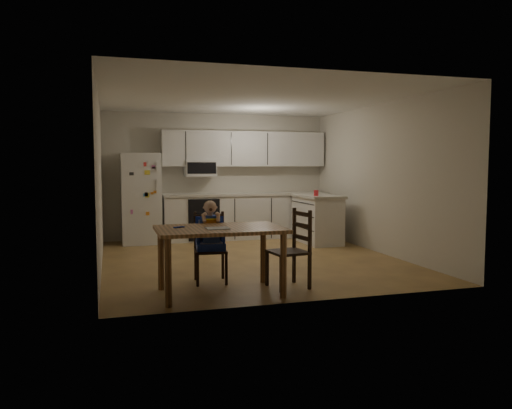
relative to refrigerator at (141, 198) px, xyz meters
The scene contains 10 objects.
room 2.31m from the refrigerator, 47.16° to the right, with size 4.52×5.01×2.51m.
refrigerator is the anchor object (origin of this frame).
kitchen_run 2.05m from the refrigerator, ahead, with size 3.37×0.62×2.15m.
kitchen_island 3.36m from the refrigerator, 15.48° to the right, with size 0.65×1.24×0.92m.
red_cup 3.29m from the refrigerator, 21.55° to the right, with size 0.08×0.08×0.11m, color red.
dining_table 4.11m from the refrigerator, 81.05° to the right, with size 1.44×0.93×0.77m.
napkin 4.19m from the refrigerator, 81.96° to the right, with size 0.26×0.22×0.01m, color #B2B2B7.
toddler_spoon 3.96m from the refrigerator, 87.46° to the right, with size 0.02×0.02×0.12m, color #1A35B5.
chair_booster 3.51m from the refrigerator, 79.42° to the right, with size 0.43×0.43×1.04m.
chair_side 4.30m from the refrigerator, 68.37° to the right, with size 0.48×0.48×0.95m.
Camera 1 is at (-2.12, -7.46, 1.50)m, focal length 35.00 mm.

